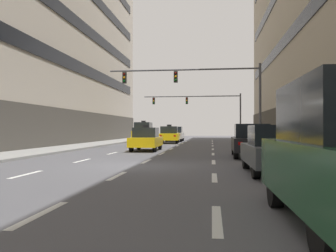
{
  "coord_description": "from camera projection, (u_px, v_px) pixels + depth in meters",
  "views": [
    {
      "loc": [
        2.93,
        -13.8,
        1.47
      ],
      "look_at": [
        -0.08,
        10.65,
        1.67
      ],
      "focal_mm": 37.95,
      "sensor_mm": 36.0,
      "label": 1
    }
  ],
  "objects": [
    {
      "name": "lane_stripe_l2_s10",
      "position": [
        189.0,
        140.0,
        45.8
      ],
      "size": [
        0.16,
        2.0,
        0.01
      ],
      "primitive_type": "cube",
      "color": "silver",
      "rests_on": "ground"
    },
    {
      "name": "ground_plane",
      "position": [
        137.0,
        166.0,
        14.05
      ],
      "size": [
        120.0,
        120.0,
        0.0
      ],
      "primitive_type": "plane",
      "color": "#515156"
    },
    {
      "name": "lane_stripe_l3_s10",
      "position": [
        212.0,
        140.0,
        45.44
      ],
      "size": [
        0.16,
        2.0,
        0.01
      ],
      "primitive_type": "cube",
      "color": "silver",
      "rests_on": "ground"
    },
    {
      "name": "lane_stripe_l2_s7",
      "position": [
        178.0,
        146.0,
        30.92
      ],
      "size": [
        0.16,
        2.0,
        0.01
      ],
      "primitive_type": "cube",
      "color": "silver",
      "rests_on": "ground"
    },
    {
      "name": "lane_stripe_l1_s7",
      "position": [
        144.0,
        145.0,
        31.29
      ],
      "size": [
        0.16,
        2.0,
        0.01
      ],
      "primitive_type": "cube",
      "color": "silver",
      "rests_on": "ground"
    },
    {
      "name": "lane_stripe_l3_s5",
      "position": [
        213.0,
        154.0,
        20.62
      ],
      "size": [
        0.16,
        2.0,
        0.01
      ],
      "primitive_type": "cube",
      "color": "silver",
      "rests_on": "ground"
    },
    {
      "name": "traffic_signal_1",
      "position": [
        203.0,
        105.0,
        43.79
      ],
      "size": [
        11.99,
        0.35,
        5.66
      ],
      "color": "#4C4C51",
      "rests_on": "sidewalk_right"
    },
    {
      "name": "lane_stripe_l2_s9",
      "position": [
        186.0,
        142.0,
        40.84
      ],
      "size": [
        0.16,
        2.0,
        0.01
      ],
      "primitive_type": "cube",
      "color": "silver",
      "rests_on": "ground"
    },
    {
      "name": "lane_stripe_l1_s9",
      "position": [
        160.0,
        141.0,
        41.21
      ],
      "size": [
        0.16,
        2.0,
        0.01
      ],
      "primitive_type": "cube",
      "color": "silver",
      "rests_on": "ground"
    },
    {
      "name": "car_parked_2",
      "position": [
        251.0,
        141.0,
        18.46
      ],
      "size": [
        2.03,
        4.64,
        1.72
      ],
      "color": "black",
      "rests_on": "ground"
    },
    {
      "name": "lane_stripe_l2_s6",
      "position": [
        171.0,
        149.0,
        25.95
      ],
      "size": [
        0.16,
        2.0,
        0.01
      ],
      "primitive_type": "cube",
      "color": "silver",
      "rests_on": "ground"
    },
    {
      "name": "lane_stripe_l2_s2",
      "position": [
        40.0,
        214.0,
        6.11
      ],
      "size": [
        0.16,
        2.0,
        0.01
      ],
      "primitive_type": "cube",
      "color": "silver",
      "rests_on": "ground"
    },
    {
      "name": "lane_stripe_l2_s3",
      "position": [
        117.0,
        176.0,
        11.07
      ],
      "size": [
        0.16,
        2.0,
        0.01
      ],
      "primitive_type": "cube",
      "color": "silver",
      "rests_on": "ground"
    },
    {
      "name": "lane_stripe_l2_s5",
      "position": [
        162.0,
        154.0,
        20.99
      ],
      "size": [
        0.16,
        2.0,
        0.01
      ],
      "primitive_type": "cube",
      "color": "silver",
      "rests_on": "ground"
    },
    {
      "name": "lane_stripe_l3_s9",
      "position": [
        212.0,
        142.0,
        40.47
      ],
      "size": [
        0.16,
        2.0,
        0.01
      ],
      "primitive_type": "cube",
      "color": "silver",
      "rests_on": "ground"
    },
    {
      "name": "lane_stripe_l1_s5",
      "position": [
        112.0,
        153.0,
        21.36
      ],
      "size": [
        0.16,
        2.0,
        0.01
      ],
      "primitive_type": "cube",
      "color": "silver",
      "rests_on": "ground"
    },
    {
      "name": "lane_stripe_l3_s7",
      "position": [
        213.0,
        146.0,
        30.55
      ],
      "size": [
        0.16,
        2.0,
        0.01
      ],
      "primitive_type": "cube",
      "color": "silver",
      "rests_on": "ground"
    },
    {
      "name": "taxi_driving_2",
      "position": [
        169.0,
        135.0,
        36.29
      ],
      "size": [
        2.14,
        4.67,
        1.91
      ],
      "color": "black",
      "rests_on": "ground"
    },
    {
      "name": "lane_stripe_l3_s2",
      "position": [
        217.0,
        220.0,
        5.74
      ],
      "size": [
        0.16,
        2.0,
        0.01
      ],
      "primitive_type": "cube",
      "color": "silver",
      "rests_on": "ground"
    },
    {
      "name": "pedestrian_0",
      "position": [
        265.0,
        134.0,
        29.74
      ],
      "size": [
        0.23,
        0.53,
        1.58
      ],
      "color": "brown",
      "rests_on": "sidewalk_right"
    },
    {
      "name": "lane_stripe_l1_s6",
      "position": [
        131.0,
        149.0,
        26.32
      ],
      "size": [
        0.16,
        2.0,
        0.01
      ],
      "primitive_type": "cube",
      "color": "silver",
      "rests_on": "ground"
    },
    {
      "name": "lane_stripe_l3_s3",
      "position": [
        214.0,
        177.0,
        10.7
      ],
      "size": [
        0.16,
        2.0,
        0.01
      ],
      "primitive_type": "cube",
      "color": "silver",
      "rests_on": "ground"
    },
    {
      "name": "lane_stripe_l1_s10",
      "position": [
        166.0,
        140.0,
        46.17
      ],
      "size": [
        0.16,
        2.0,
        0.01
      ],
      "primitive_type": "cube",
      "color": "silver",
      "rests_on": "ground"
    },
    {
      "name": "lane_stripe_l2_s8",
      "position": [
        182.0,
        143.0,
        35.88
      ],
      "size": [
        0.16,
        2.0,
        0.01
      ],
      "primitive_type": "cube",
      "color": "silver",
      "rests_on": "ground"
    },
    {
      "name": "lane_stripe_l1_s8",
      "position": [
        153.0,
        143.0,
        36.25
      ],
      "size": [
        0.16,
        2.0,
        0.01
      ],
      "primitive_type": "cube",
      "color": "silver",
      "rests_on": "ground"
    },
    {
      "name": "lane_stripe_l2_s4",
      "position": [
        146.0,
        161.0,
        16.03
      ],
      "size": [
        0.16,
        2.0,
        0.01
      ],
      "primitive_type": "cube",
      "color": "silver",
      "rests_on": "ground"
    },
    {
      "name": "lane_stripe_l3_s8",
      "position": [
        212.0,
        143.0,
        35.51
      ],
      "size": [
        0.16,
        2.0,
        0.01
      ],
      "primitive_type": "cube",
      "color": "silver",
      "rests_on": "ground"
    },
    {
      "name": "lane_stripe_l1_s4",
      "position": [
        82.0,
        161.0,
        16.4
      ],
      "size": [
        0.16,
        2.0,
        0.01
      ],
      "primitive_type": "cube",
      "color": "silver",
      "rests_on": "ground"
    },
    {
      "name": "traffic_signal_0",
      "position": [
        203.0,
        86.0,
        26.19
      ],
      "size": [
        11.27,
        0.35,
        6.1
      ],
      "color": "#4C4C51",
      "rests_on": "sidewalk_right"
    },
    {
      "name": "lane_stripe_l3_s4",
      "position": [
        214.0,
        162.0,
        15.66
      ],
      "size": [
        0.16,
        2.0,
        0.01
      ],
      "primitive_type": "cube",
      "color": "silver",
      "rests_on": "ground"
    },
    {
      "name": "taxi_driving_3",
      "position": [
        143.0,
        132.0,
        38.37
      ],
      "size": [
        2.04,
        4.54,
        2.35
      ],
      "color": "black",
      "rests_on": "ground"
    },
    {
      "name": "lane_stripe_l3_s6",
      "position": [
        213.0,
        149.0,
        25.59
      ],
      "size": [
        0.16,
        2.0,
        0.01
      ],
      "primitive_type": "cube",
      "color": "silver",
      "rests_on": "ground"
    },
    {
      "name": "taxi_driving_0",
      "position": [
        146.0,
        139.0,
        23.67
      ],
      "size": [
        1.79,
        4.17,
        1.72
      ],
      "color": "black",
      "rests_on": "ground"
    },
    {
      "name": "lane_stripe_l1_s3",
      "position": [
        26.0,
        174.0,
        11.44
      ],
      "size": [
        0.16,
        2.0,
        0.01
      ],
      "primitive_type": "cube",
      "color": "silver",
      "rests_on": "ground"
    },
    {
      "name": "car_driving_1",
      "position": [
        175.0,
        134.0,
        41.69
      ],
      "size": [
        1.99,
        4.63,
        1.73
      ],
      "color": "black",
      "rests_on": "ground"
    },
    {
      "name": "pedestrian_1",
      "position": [
        310.0,
        137.0,
        20.37
      ],
      "size": [
        0.25,
        0.53,
        1.49
      ],
      "color": "black",
      "rests_on": "sidewalk_right"
    },
    {
      "name": "car_parked_1",
      "position": [
        274.0,
        150.0,
        11.64
      ],
      "size": [
        1.84,
        4.27,
        1.59
      ],
      "color": "black",
      "rests_on": "ground"
    }
  ]
}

